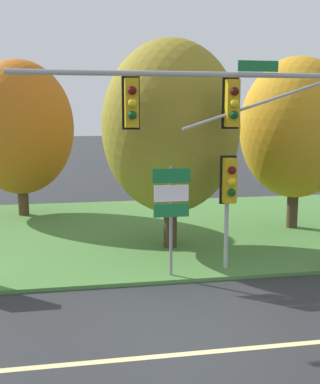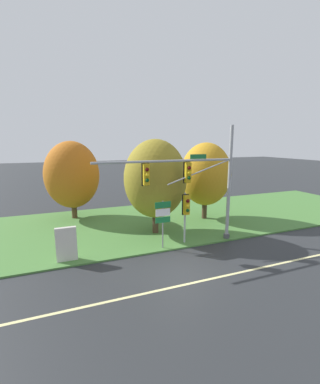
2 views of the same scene
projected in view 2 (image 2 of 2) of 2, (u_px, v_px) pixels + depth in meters
The scene contains 10 objects.
ground_plane at pixel (179, 272), 13.12m from camera, with size 160.00×160.00×0.00m, color #282B2D.
lane_stripe at pixel (190, 284), 12.02m from camera, with size 36.00×0.16×0.01m, color beige.
grass_verge at pixel (135, 224), 20.66m from camera, with size 48.00×11.50×0.10m, color #477A38.
traffic_signal_mast at pixel (197, 179), 15.80m from camera, with size 8.95×0.49×7.47m.
pedestrian_signal_near_kerb at pixel (186, 208), 16.13m from camera, with size 0.46×0.55×3.21m.
route_sign_post at pixel (163, 217), 15.46m from camera, with size 1.02×0.08×2.97m.
tree_nearest_road at pixel (72, 175), 21.41m from camera, with size 4.47×4.47×6.52m.
tree_left_of_mast at pixel (155, 179), 17.80m from camera, with size 4.36×4.36×6.63m.
tree_behind_signpost at pixel (206, 174), 21.29m from camera, with size 4.16×4.16×6.39m.
info_kiosk at pixel (66, 244), 13.99m from camera, with size 1.10×0.24×1.90m.
Camera 2 is at (-5.28, -10.91, 6.54)m, focal length 24.00 mm.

